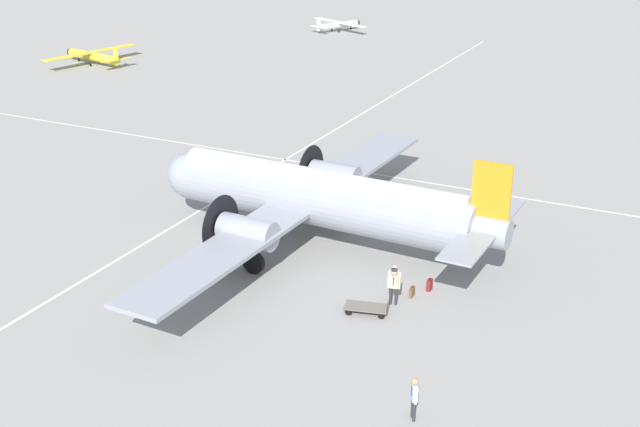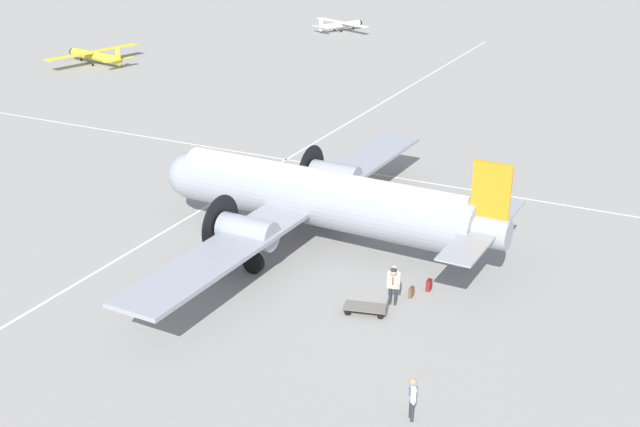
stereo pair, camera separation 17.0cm
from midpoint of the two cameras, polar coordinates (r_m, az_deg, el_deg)
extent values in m
plane|color=gray|center=(41.65, -0.12, -2.16)|extent=(300.00, 300.00, 0.00)
cube|color=silver|center=(45.60, -9.37, -0.22)|extent=(120.00, 0.16, 0.01)
cube|color=silver|center=(51.18, 5.49, 2.54)|extent=(0.16, 120.00, 0.01)
cylinder|color=#9399A3|center=(40.71, -0.12, 0.92)|extent=(3.19, 16.45, 2.62)
cylinder|color=white|center=(40.45, -0.12, 1.87)|extent=(2.38, 15.62, 1.83)
sphere|color=#9399A3|center=(44.95, -9.34, 2.73)|extent=(2.49, 2.49, 2.49)
cylinder|color=#9399A3|center=(37.74, 10.87, -1.08)|extent=(1.55, 3.24, 1.44)
cube|color=orange|center=(36.90, 11.95, 1.35)|extent=(0.20, 1.80, 3.01)
cube|color=#9399A3|center=(37.59, 11.46, -1.01)|extent=(8.45, 1.89, 0.10)
cube|color=#9399A3|center=(41.38, -1.58, 0.79)|extent=(26.33, 3.52, 0.20)
cylinder|color=#9399A3|center=(38.01, -5.30, -1.30)|extent=(1.54, 2.84, 1.44)
cylinder|color=black|center=(38.83, -7.19, -0.86)|extent=(3.02, 0.15, 3.02)
sphere|color=black|center=(38.90, -7.36, -0.82)|extent=(0.50, 0.50, 0.50)
cylinder|color=#9399A3|center=(45.16, 0.94, 2.72)|extent=(1.54, 2.84, 1.44)
cylinder|color=black|center=(45.84, -0.77, 3.02)|extent=(3.02, 0.15, 3.02)
sphere|color=black|center=(45.91, -0.92, 3.05)|extent=(0.50, 0.50, 0.50)
cylinder|color=#4C4C51|center=(38.31, -4.89, -2.84)|extent=(0.18, 0.18, 0.98)
cylinder|color=black|center=(38.52, -4.87, -3.49)|extent=(0.34, 1.11, 1.10)
cylinder|color=#4C4C51|center=(45.41, 1.24, 1.39)|extent=(0.18, 0.18, 0.98)
cylinder|color=black|center=(45.58, 1.24, 0.82)|extent=(0.34, 1.11, 1.10)
cylinder|color=#4C4C51|center=(44.50, -7.36, 0.41)|extent=(0.14, 0.14, 0.88)
cylinder|color=black|center=(44.66, -7.34, -0.11)|extent=(0.20, 0.71, 0.70)
cylinder|color=#2D2D33|center=(28.78, 6.54, -13.80)|extent=(0.12, 0.12, 0.81)
cylinder|color=#2D2D33|center=(28.96, 6.43, -13.53)|extent=(0.12, 0.12, 0.81)
cube|color=silver|center=(28.46, 6.54, -12.52)|extent=(0.43, 0.37, 0.61)
sphere|color=tan|center=(28.21, 6.58, -11.79)|extent=(0.27, 0.27, 0.27)
cylinder|color=silver|center=(28.29, 6.66, -12.85)|extent=(0.09, 0.09, 0.58)
cylinder|color=silver|center=(28.67, 6.43, -12.30)|extent=(0.09, 0.09, 0.58)
cube|color=black|center=(28.40, 6.35, -12.41)|extent=(0.05, 0.03, 0.39)
cylinder|color=navy|center=(36.17, 5.32, -5.57)|extent=(0.12, 0.12, 0.83)
cylinder|color=navy|center=(36.20, 4.94, -5.53)|extent=(0.12, 0.12, 0.83)
cube|color=white|center=(35.85, 5.17, -4.53)|extent=(0.28, 0.43, 0.62)
sphere|color=tan|center=(35.65, 5.20, -3.89)|extent=(0.28, 0.28, 0.28)
cylinder|color=white|center=(35.84, 5.56, -4.61)|extent=(0.10, 0.10, 0.59)
cylinder|color=white|center=(35.90, 4.78, -4.54)|extent=(0.10, 0.10, 0.59)
cylinder|color=#2D2D33|center=(35.80, 5.29, -5.89)|extent=(0.12, 0.12, 0.83)
cylinder|color=#2D2D33|center=(35.83, 4.91, -5.85)|extent=(0.12, 0.12, 0.83)
cube|color=beige|center=(35.47, 5.14, -4.83)|extent=(0.26, 0.43, 0.62)
sphere|color=tan|center=(35.27, 5.17, -4.18)|extent=(0.28, 0.28, 0.28)
cylinder|color=beige|center=(35.45, 5.53, -4.93)|extent=(0.10, 0.10, 0.59)
cylinder|color=beige|center=(35.53, 4.74, -4.83)|extent=(0.10, 0.10, 0.59)
cube|color=maroon|center=(35.35, 5.11, -4.80)|extent=(0.02, 0.05, 0.40)
cylinder|color=#2D2D33|center=(35.22, 5.17, -4.01)|extent=(0.34, 0.34, 0.07)
cube|color=brown|center=(36.62, 6.42, -5.57)|extent=(0.41, 0.14, 0.47)
cube|color=#4A3520|center=(36.50, 6.44, -5.20)|extent=(0.15, 0.10, 0.02)
cube|color=maroon|center=(37.27, 7.66, -5.05)|extent=(0.40, 0.19, 0.54)
cube|color=#551515|center=(37.13, 7.69, -4.65)|extent=(0.14, 0.13, 0.02)
cube|color=#6B665B|center=(35.10, 3.17, -6.65)|extent=(1.33, 2.05, 0.04)
cube|color=#6B665B|center=(34.87, 4.66, -6.45)|extent=(0.90, 0.25, 0.04)
cylinder|color=#6B665B|center=(34.56, 4.55, -6.95)|extent=(0.04, 0.04, 0.22)
cylinder|color=#6B665B|center=(35.30, 4.76, -6.28)|extent=(0.04, 0.04, 0.22)
cylinder|color=black|center=(34.98, 1.90, -7.04)|extent=(0.12, 0.29, 0.28)
cylinder|color=black|center=(35.60, 2.12, -6.48)|extent=(0.12, 0.29, 0.28)
cylinder|color=black|center=(34.78, 4.23, -7.28)|extent=(0.12, 0.29, 0.28)
cylinder|color=black|center=(35.41, 4.41, -6.71)|extent=(0.12, 0.29, 0.28)
cylinder|color=white|center=(103.59, 1.21, 13.23)|extent=(5.94, 3.36, 0.76)
sphere|color=black|center=(105.65, 2.61, 13.39)|extent=(0.68, 0.68, 0.68)
cube|color=white|center=(103.75, 1.36, 13.43)|extent=(4.89, 8.83, 0.08)
cube|color=white|center=(101.62, -0.15, 13.40)|extent=(0.52, 0.29, 0.99)
cube|color=white|center=(101.70, -0.15, 13.12)|extent=(1.75, 2.95, 0.04)
cylinder|color=black|center=(105.08, 2.17, 13.02)|extent=(0.29, 0.19, 0.28)
cylinder|color=#4C4C51|center=(105.07, 2.17, 13.08)|extent=(0.06, 0.06, 0.21)
cylinder|color=black|center=(104.00, 0.81, 12.94)|extent=(0.29, 0.19, 0.28)
cylinder|color=#4C4C51|center=(103.98, 0.81, 12.99)|extent=(0.06, 0.06, 0.21)
cylinder|color=black|center=(102.95, 1.31, 12.83)|extent=(0.29, 0.19, 0.28)
cylinder|color=#4C4C51|center=(102.93, 1.31, 12.89)|extent=(0.06, 0.06, 0.21)
cylinder|color=yellow|center=(87.11, -15.84, 10.68)|extent=(2.38, 7.44, 0.91)
sphere|color=black|center=(90.21, -17.35, 10.90)|extent=(0.81, 0.81, 0.81)
cube|color=yellow|center=(87.36, -16.03, 10.96)|extent=(11.11, 3.37, 0.08)
cube|color=yellow|center=(84.13, -14.38, 10.93)|extent=(0.19, 0.66, 1.18)
cube|color=yellow|center=(84.24, -14.34, 10.54)|extent=(3.66, 1.30, 0.04)
cylinder|color=black|center=(89.34, -16.83, 10.41)|extent=(0.13, 0.29, 0.28)
cylinder|color=#4C4C51|center=(89.32, -16.84, 10.48)|extent=(0.06, 0.06, 0.21)
cylinder|color=black|center=(86.44, -16.06, 10.12)|extent=(0.13, 0.29, 0.28)
cylinder|color=#4C4C51|center=(86.42, -16.07, 10.19)|extent=(0.06, 0.06, 0.21)
cylinder|color=black|center=(87.40, -15.19, 10.34)|extent=(0.13, 0.29, 0.28)
cylinder|color=#4C4C51|center=(87.38, -15.20, 10.40)|extent=(0.06, 0.06, 0.21)
camera|label=1|loc=(0.08, -90.12, -0.05)|focal=45.00mm
camera|label=2|loc=(0.08, 89.88, 0.05)|focal=45.00mm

